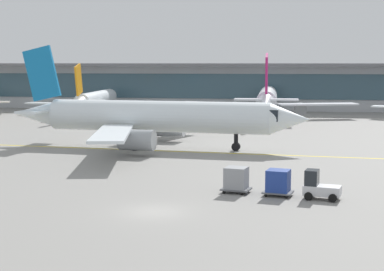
{
  "coord_description": "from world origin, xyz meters",
  "views": [
    {
      "loc": [
        8.99,
        -38.19,
        9.74
      ],
      "look_at": [
        -0.32,
        17.18,
        3.0
      ],
      "focal_mm": 56.9,
      "sensor_mm": 36.0,
      "label": 1
    }
  ],
  "objects_px": {
    "gate_airplane_1": "(96,100)",
    "baggage_tug": "(319,187)",
    "taxiing_regional_jet": "(155,117)",
    "cargo_dolly_lead": "(278,182)",
    "cargo_dolly_trailing": "(236,179)",
    "gate_airplane_2": "(267,99)"
  },
  "relations": [
    {
      "from": "gate_airplane_2",
      "to": "cargo_dolly_trailing",
      "type": "bearing_deg",
      "value": 178.74
    },
    {
      "from": "gate_airplane_1",
      "to": "taxiing_regional_jet",
      "type": "relative_size",
      "value": 0.82
    },
    {
      "from": "taxiing_regional_jet",
      "to": "cargo_dolly_trailing",
      "type": "relative_size",
      "value": 15.06
    },
    {
      "from": "cargo_dolly_trailing",
      "to": "gate_airplane_2",
      "type": "bearing_deg",
      "value": 101.46
    },
    {
      "from": "gate_airplane_2",
      "to": "taxiing_regional_jet",
      "type": "distance_m",
      "value": 42.92
    },
    {
      "from": "taxiing_regional_jet",
      "to": "cargo_dolly_lead",
      "type": "relative_size",
      "value": 15.06
    },
    {
      "from": "baggage_tug",
      "to": "cargo_dolly_trailing",
      "type": "distance_m",
      "value": 6.19
    },
    {
      "from": "taxiing_regional_jet",
      "to": "baggage_tug",
      "type": "xyz_separation_m",
      "value": [
        17.54,
        -23.75,
        -2.65
      ]
    },
    {
      "from": "taxiing_regional_jet",
      "to": "cargo_dolly_trailing",
      "type": "distance_m",
      "value": 25.44
    },
    {
      "from": "gate_airplane_2",
      "to": "cargo_dolly_trailing",
      "type": "xyz_separation_m",
      "value": [
        0.52,
        -64.07,
        -2.33
      ]
    },
    {
      "from": "gate_airplane_1",
      "to": "taxiing_regional_jet",
      "type": "distance_m",
      "value": 46.32
    },
    {
      "from": "gate_airplane_1",
      "to": "taxiing_regional_jet",
      "type": "height_order",
      "value": "taxiing_regional_jet"
    },
    {
      "from": "gate_airplane_1",
      "to": "baggage_tug",
      "type": "height_order",
      "value": "gate_airplane_1"
    },
    {
      "from": "gate_airplane_1",
      "to": "baggage_tug",
      "type": "distance_m",
      "value": 75.6
    },
    {
      "from": "gate_airplane_1",
      "to": "baggage_tug",
      "type": "relative_size",
      "value": 10.32
    },
    {
      "from": "baggage_tug",
      "to": "cargo_dolly_lead",
      "type": "relative_size",
      "value": 1.19
    },
    {
      "from": "cargo_dolly_lead",
      "to": "cargo_dolly_trailing",
      "type": "height_order",
      "value": "same"
    },
    {
      "from": "gate_airplane_1",
      "to": "cargo_dolly_trailing",
      "type": "relative_size",
      "value": 12.29
    },
    {
      "from": "taxiing_regional_jet",
      "to": "cargo_dolly_lead",
      "type": "distance_m",
      "value": 27.51
    },
    {
      "from": "baggage_tug",
      "to": "cargo_dolly_trailing",
      "type": "bearing_deg",
      "value": 180.0
    },
    {
      "from": "gate_airplane_1",
      "to": "cargo_dolly_lead",
      "type": "height_order",
      "value": "gate_airplane_1"
    },
    {
      "from": "gate_airplane_2",
      "to": "gate_airplane_1",
      "type": "bearing_deg",
      "value": 88.48
    }
  ]
}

